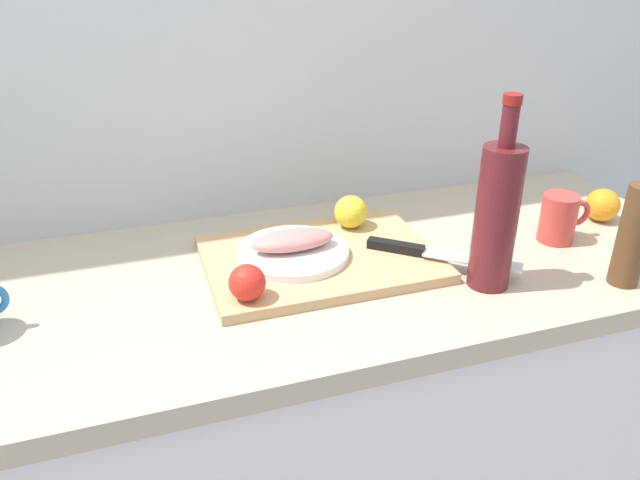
% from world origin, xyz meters
% --- Properties ---
extents(back_wall, '(3.20, 0.05, 2.50)m').
position_xyz_m(back_wall, '(0.00, 0.33, 1.25)').
color(back_wall, silver).
rests_on(back_wall, ground_plane).
extents(kitchen_counter, '(2.00, 0.60, 0.90)m').
position_xyz_m(kitchen_counter, '(0.00, 0.00, 0.45)').
color(kitchen_counter, white).
rests_on(kitchen_counter, ground_plane).
extents(cutting_board, '(0.43, 0.31, 0.02)m').
position_xyz_m(cutting_board, '(0.21, 0.02, 0.91)').
color(cutting_board, tan).
rests_on(cutting_board, kitchen_counter).
extents(white_plate, '(0.21, 0.21, 0.01)m').
position_xyz_m(white_plate, '(0.16, 0.03, 0.93)').
color(white_plate, white).
rests_on(white_plate, cutting_board).
extents(fish_fillet, '(0.16, 0.07, 0.04)m').
position_xyz_m(fish_fillet, '(0.16, 0.03, 0.95)').
color(fish_fillet, tan).
rests_on(fish_fillet, white_plate).
extents(chef_knife, '(0.24, 0.21, 0.02)m').
position_xyz_m(chef_knife, '(0.40, -0.04, 0.93)').
color(chef_knife, silver).
rests_on(chef_knife, cutting_board).
extents(lemon_0, '(0.07, 0.07, 0.07)m').
position_xyz_m(lemon_0, '(0.31, 0.12, 0.95)').
color(lemon_0, yellow).
rests_on(lemon_0, cutting_board).
extents(tomato_0, '(0.06, 0.06, 0.06)m').
position_xyz_m(tomato_0, '(0.05, -0.09, 0.95)').
color(tomato_0, red).
rests_on(tomato_0, cutting_board).
extents(wine_bottle, '(0.07, 0.07, 0.34)m').
position_xyz_m(wine_bottle, '(0.48, -0.15, 1.04)').
color(wine_bottle, '#59191E').
rests_on(wine_bottle, kitchen_counter).
extents(coffee_mug_0, '(0.11, 0.07, 0.10)m').
position_xyz_m(coffee_mug_0, '(0.71, -0.03, 0.95)').
color(coffee_mug_0, '#CC3F38').
rests_on(coffee_mug_0, kitchen_counter).
extents(orange_0, '(0.07, 0.07, 0.07)m').
position_xyz_m(orange_0, '(0.86, 0.02, 0.94)').
color(orange_0, orange).
rests_on(orange_0, kitchen_counter).
extents(pepper_mill, '(0.05, 0.05, 0.19)m').
position_xyz_m(pepper_mill, '(0.71, -0.22, 0.99)').
color(pepper_mill, brown).
rests_on(pepper_mill, kitchen_counter).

